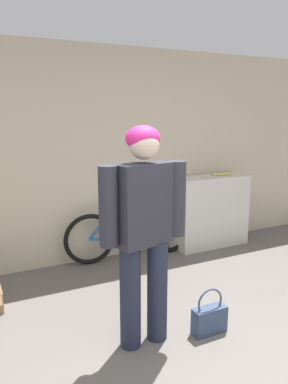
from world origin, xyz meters
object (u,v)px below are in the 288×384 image
(bicycle, at_px, (131,232))
(handbag, at_px, (209,318))
(banana, at_px, (222,174))
(person, at_px, (144,224))

(bicycle, height_order, handbag, bicycle)
(bicycle, bearing_deg, banana, 1.95)
(person, xyz_separation_m, handbag, (0.55, -0.13, -0.86))
(person, bearing_deg, handbag, -25.16)
(handbag, bearing_deg, banana, 50.46)
(bicycle, bearing_deg, handbag, -88.48)
(banana, bearing_deg, person, -140.96)
(person, relative_size, bicycle, 1.02)
(handbag, bearing_deg, bicycle, 86.78)
(person, relative_size, handbag, 4.33)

